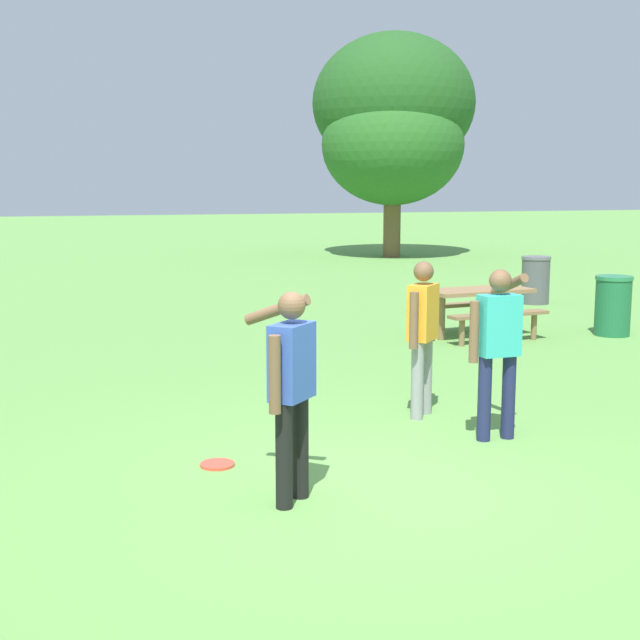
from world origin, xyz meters
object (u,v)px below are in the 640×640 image
Objects in this scene: person_catcher at (423,328)px; person_bystander at (498,341)px; frisbee at (217,464)px; person_thrower at (290,381)px; tree_far_right at (393,104)px; tree_broad_center at (393,145)px; trash_can_further_along at (535,280)px; trash_can_beside_table at (613,306)px; picnic_table_near at (478,302)px.

person_catcher and person_bystander have the same top height.
frisbee is at bearing -156.64° from person_catcher.
tree_far_right reaches higher than person_thrower.
person_thrower is 0.23× the size of tree_far_right.
person_catcher is 0.23× the size of tree_far_right.
trash_can_further_along is at bearing -96.27° from tree_broad_center.
picnic_table_near is at bearing 167.30° from trash_can_beside_table.
tree_far_right is (1.45, 11.75, 4.47)m from trash_can_further_along.
person_thrower is at bearing -113.14° from tree_broad_center.
person_bystander is at bearing -69.91° from person_catcher.
person_thrower is at bearing -133.75° from person_catcher.
trash_can_beside_table is at bearing 33.05° from frisbee.
tree_broad_center is 1.45m from tree_far_right.
trash_can_beside_table is 15.35m from tree_broad_center.
person_bystander is 0.23× the size of tree_far_right.
trash_can_further_along is 0.13× the size of tree_far_right.
person_thrower is 1.00× the size of person_bystander.
tree_broad_center reaches higher than frisbee.
frisbee is at bearing -133.60° from trash_can_further_along.
person_thrower is at bearing -69.05° from frisbee.
person_bystander is at bearing -114.90° from picnic_table_near.
person_bystander is (2.31, 1.07, 0.00)m from person_thrower.
trash_can_beside_table is 16.20m from tree_far_right.
tree_far_right reaches higher than trash_can_further_along.
frisbee is (-2.70, -0.05, -0.95)m from person_bystander.
person_thrower reaches higher than trash_can_beside_table.
trash_can_further_along is (7.98, 8.38, 0.47)m from frisbee.
trash_can_beside_table is (4.89, 3.70, -0.46)m from person_catcher.
frisbee is at bearing -115.16° from tree_broad_center.
tree_far_right is at bearing 73.82° from picnic_table_near.
person_thrower is at bearing -155.03° from person_bystander.
tree_far_right is at bearing 81.95° from trash_can_beside_table.
picnic_table_near is 4.29m from trash_can_further_along.
tree_far_right is (0.21, 0.53, 1.34)m from tree_broad_center.
person_catcher is 2.72m from frisbee.
tree_broad_center reaches higher than trash_can_beside_table.
trash_can_beside_table is at bearing -98.05° from tree_far_right.
picnic_table_near is 16.16m from tree_far_right.
person_catcher is 5.48× the size of frisbee.
trash_can_beside_table and trash_can_further_along have the same top height.
trash_can_beside_table is at bearing 45.78° from person_bystander.
person_bystander is at bearing -108.41° from tree_broad_center.
trash_can_further_along is (0.74, 3.66, 0.00)m from trash_can_beside_table.
picnic_table_near is 0.26× the size of tree_far_right.
person_bystander is 9.87m from trash_can_further_along.
person_thrower is 22.59m from tree_broad_center.
picnic_table_near is 2.21m from trash_can_beside_table.
frisbee is 8.65m from trash_can_beside_table.
tree_broad_center is at bearing 74.05° from picnic_table_near.
person_bystander is 21.55m from tree_far_right.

